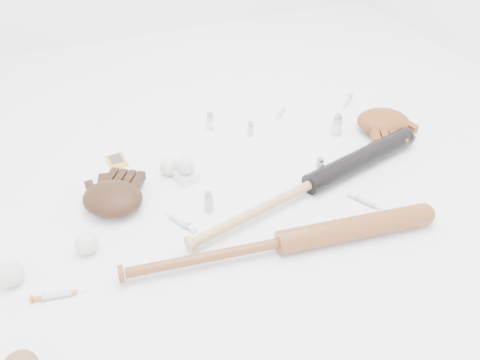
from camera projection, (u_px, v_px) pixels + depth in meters
name	position (u px, v px, depth m)	size (l,w,h in m)	color
bat_dark	(311.00, 184.00, 1.57)	(1.01, 0.07, 0.07)	black
bat_wood	(281.00, 242.00, 1.37)	(0.99, 0.07, 0.07)	brown
glove_dark	(113.00, 198.00, 1.51)	(0.24, 0.24, 0.09)	#311B0D
glove_tan	(383.00, 122.00, 1.86)	(0.25, 0.25, 0.09)	brown
trading_card	(117.00, 161.00, 1.73)	(0.07, 0.09, 0.01)	gold
pedestal	(187.00, 176.00, 1.63)	(0.07, 0.07, 0.04)	white
baseball_on_pedestal	(186.00, 165.00, 1.60)	(0.06, 0.06, 0.06)	silver
baseball_left	(9.00, 273.00, 1.28)	(0.08, 0.08, 0.08)	silver
baseball_upper	(169.00, 167.00, 1.65)	(0.06, 0.06, 0.06)	silver
baseball_mid	(87.00, 243.00, 1.37)	(0.07, 0.07, 0.07)	silver
syringe_0	(58.00, 295.00, 1.26)	(0.16, 0.03, 0.02)	#ADBCC6
syringe_1	(180.00, 221.00, 1.47)	(0.15, 0.03, 0.02)	#ADBCC6
syringe_2	(281.00, 111.00, 1.99)	(0.14, 0.02, 0.02)	#ADBCC6
syringe_3	(366.00, 202.00, 1.55)	(0.16, 0.03, 0.02)	#ADBCC6
syringe_4	(348.00, 100.00, 2.06)	(0.15, 0.03, 0.02)	#ADBCC6
vial_0	(210.00, 121.00, 1.88)	(0.03, 0.03, 0.07)	#ABB4BB
vial_1	(251.00, 129.00, 1.84)	(0.02, 0.02, 0.06)	#ABB4BB
vial_2	(320.00, 167.00, 1.65)	(0.03, 0.03, 0.07)	#ABB4BB
vial_3	(337.00, 125.00, 1.84)	(0.04, 0.04, 0.09)	#ABB4BB
vial_4	(209.00, 202.00, 1.50)	(0.03, 0.03, 0.08)	#ABB4BB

